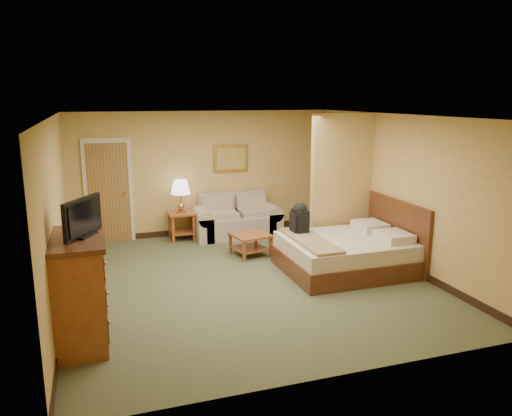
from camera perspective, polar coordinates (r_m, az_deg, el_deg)
name	(u,v)px	position (r m, az deg, el deg)	size (l,w,h in m)	color
floor	(246,280)	(8.11, -1.14, -8.23)	(6.00, 6.00, 0.00)	#4D5235
ceiling	(245,116)	(7.58, -1.23, 10.46)	(6.00, 6.00, 0.00)	white
back_wall	(204,173)	(10.60, -5.99, 3.95)	(5.50, 0.02, 2.60)	tan
left_wall	(56,214)	(7.43, -21.89, -0.62)	(0.02, 6.00, 2.60)	tan
right_wall	(398,191)	(8.93, 15.93, 1.91)	(0.02, 6.00, 2.60)	tan
partition	(341,184)	(9.40, 9.74, 2.73)	(1.20, 0.15, 2.60)	tan
door	(109,192)	(10.38, -16.49, 1.81)	(0.94, 0.16, 2.10)	beige
baseboard	(205,230)	(10.85, -5.83, -2.55)	(5.50, 0.02, 0.12)	black
loveseat	(237,222)	(10.54, -2.24, -1.62)	(1.80, 0.84, 0.91)	tan
side_table	(182,221)	(10.34, -8.50, -1.53)	(0.53, 0.53, 0.58)	brown
table_lamp	(180,188)	(10.19, -8.62, 2.29)	(0.40, 0.40, 0.66)	#B78343
coffee_table	(250,240)	(9.23, -0.66, -3.68)	(0.76, 0.76, 0.41)	brown
wall_picture	(231,158)	(10.68, -2.90, 5.68)	(0.76, 0.04, 0.59)	#B78E3F
dresser	(79,290)	(6.31, -19.56, -8.79)	(0.64, 1.22, 1.31)	brown
tv	(83,218)	(6.06, -19.20, -1.14)	(0.42, 0.66, 0.45)	black
bed	(350,252)	(8.60, 10.73, -4.99)	(2.11, 1.79, 1.16)	#492311
backpack	(300,217)	(8.58, 5.07, -1.09)	(0.25, 0.32, 0.55)	black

